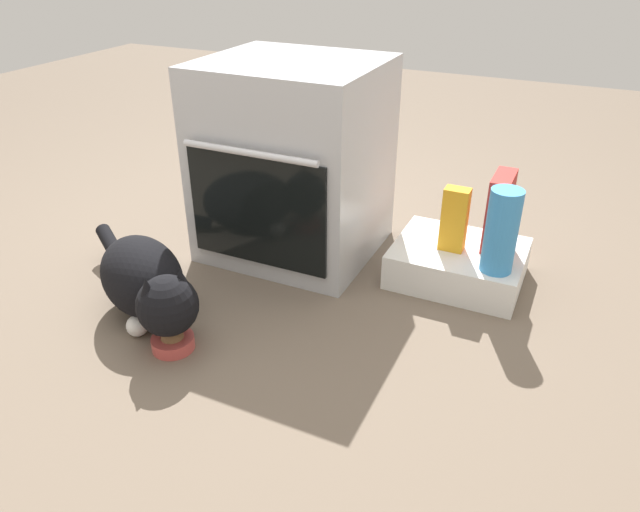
% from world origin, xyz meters
% --- Properties ---
extents(ground, '(8.00, 8.00, 0.00)m').
position_xyz_m(ground, '(0.00, 0.00, 0.00)').
color(ground, '#6B5B4C').
extents(oven, '(0.65, 0.64, 0.76)m').
position_xyz_m(oven, '(-0.04, 0.42, 0.38)').
color(oven, '#B7BABF').
rests_on(oven, ground).
extents(pantry_cabinet, '(0.48, 0.39, 0.14)m').
position_xyz_m(pantry_cabinet, '(0.64, 0.45, 0.07)').
color(pantry_cabinet, white).
rests_on(pantry_cabinet, ground).
extents(food_bowl, '(0.14, 0.14, 0.07)m').
position_xyz_m(food_bowl, '(-0.08, -0.36, 0.03)').
color(food_bowl, '#C64C47').
rests_on(food_bowl, ground).
extents(cat, '(0.74, 0.51, 0.28)m').
position_xyz_m(cat, '(-0.25, -0.26, 0.15)').
color(cat, black).
rests_on(cat, ground).
extents(juice_carton, '(0.09, 0.06, 0.24)m').
position_xyz_m(juice_carton, '(0.61, 0.43, 0.26)').
color(juice_carton, orange).
rests_on(juice_carton, pantry_cabinet).
extents(cereal_box, '(0.07, 0.18, 0.28)m').
position_xyz_m(cereal_box, '(0.75, 0.52, 0.28)').
color(cereal_box, '#B72D28').
rests_on(cereal_box, pantry_cabinet).
extents(water_bottle, '(0.11, 0.11, 0.30)m').
position_xyz_m(water_bottle, '(0.79, 0.34, 0.29)').
color(water_bottle, '#388CD1').
rests_on(water_bottle, pantry_cabinet).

